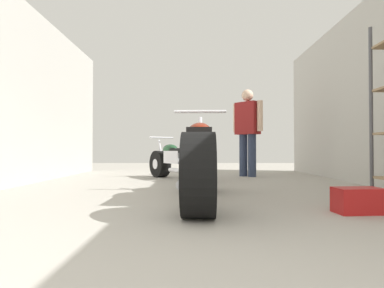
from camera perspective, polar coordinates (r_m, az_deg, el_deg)
ground_plane at (r=4.12m, az=0.73°, el=-8.71°), size 17.52×17.52×0.00m
motorcycle_maroon_cruiser at (r=3.27m, az=1.60°, el=-3.08°), size 0.67×2.28×1.06m
motorcycle_black_naked at (r=5.74m, az=-2.72°, el=-3.26°), size 1.13×1.56×0.81m
mechanic_in_blue at (r=6.51m, az=10.37°, el=3.04°), size 0.58×0.59×1.79m
red_toolbox at (r=3.09m, az=28.39°, el=-9.09°), size 0.41×0.25×0.22m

